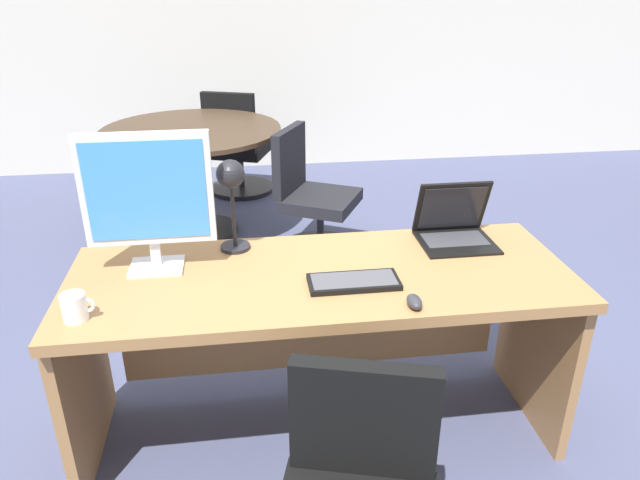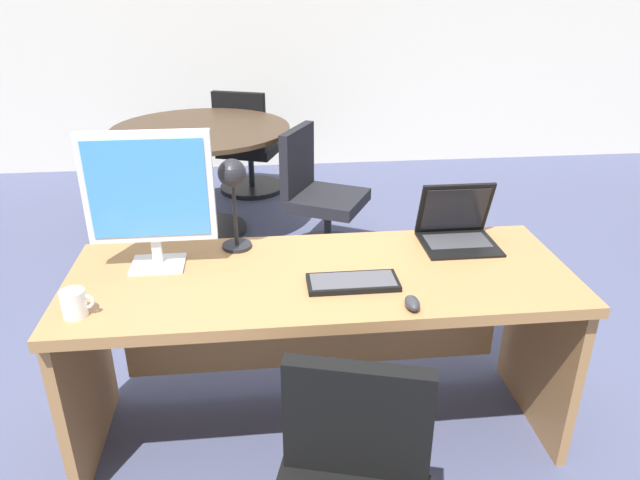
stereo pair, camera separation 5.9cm
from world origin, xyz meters
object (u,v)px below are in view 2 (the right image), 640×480
object	(u,v)px
laptop	(456,224)
desk	(320,312)
mouse	(412,303)
meeting_chair_near	(248,153)
keyboard	(353,282)
meeting_table	(203,154)
desk_lamp	(233,185)
coffee_mug	(75,303)
meeting_chair_far	(320,205)
monitor	(149,192)

from	to	relation	value
laptop	desk	bearing A→B (deg)	-162.44
mouse	meeting_chair_near	bearing A→B (deg)	100.18
laptop	keyboard	world-z (taller)	laptop
desk	meeting_table	xyz separation A→B (m)	(-0.61, 2.11, 0.04)
keyboard	meeting_chair_near	xyz separation A→B (m)	(-0.41, 3.09, -0.41)
desk	desk_lamp	xyz separation A→B (m)	(-0.32, 0.19, 0.48)
coffee_mug	meeting_chair_far	xyz separation A→B (m)	(1.01, 1.95, -0.46)
keyboard	coffee_mug	xyz separation A→B (m)	(-0.94, -0.11, 0.04)
desk	desk_lamp	size ratio (longest dim) A/B	4.92
keyboard	meeting_table	xyz separation A→B (m)	(-0.71, 2.26, -0.17)
desk	laptop	size ratio (longest dim) A/B	6.20
desk_lamp	meeting_chair_near	xyz separation A→B (m)	(0.01, 2.75, -0.68)
mouse	meeting_table	size ratio (longest dim) A/B	0.07
mouse	desk_lamp	world-z (taller)	desk_lamp
meeting_chair_far	laptop	bearing A→B (deg)	-74.68
meeting_chair_near	meeting_chair_far	bearing A→B (deg)	-68.64
laptop	desk_lamp	xyz separation A→B (m)	(-0.91, -0.00, 0.20)
desk_lamp	coffee_mug	bearing A→B (deg)	-139.13
meeting_table	meeting_chair_near	distance (m)	0.92
desk_lamp	coffee_mug	size ratio (longest dim) A/B	3.61
monitor	keyboard	world-z (taller)	monitor
mouse	coffee_mug	size ratio (longest dim) A/B	0.83
meeting_chair_far	monitor	bearing A→B (deg)	-116.16
desk	meeting_chair_near	xyz separation A→B (m)	(-0.31, 2.94, -0.20)
monitor	coffee_mug	distance (m)	0.47
mouse	meeting_chair_far	distance (m)	2.07
coffee_mug	laptop	bearing A→B (deg)	17.39
desk	keyboard	xyz separation A→B (m)	(0.10, -0.15, 0.21)
coffee_mug	meeting_table	bearing A→B (deg)	84.66
keyboard	meeting_table	world-z (taller)	meeting_table
desk	desk_lamp	distance (m)	0.60
desk	meeting_chair_near	world-z (taller)	meeting_chair_near
desk	monitor	xyz separation A→B (m)	(-0.62, 0.08, 0.50)
meeting_table	monitor	bearing A→B (deg)	-90.14
keyboard	desk_lamp	size ratio (longest dim) A/B	0.86
laptop	meeting_chair_near	distance (m)	2.94
meeting_table	meeting_chair_near	world-z (taller)	meeting_chair_near
monitor	meeting_chair_far	distance (m)	1.94
monitor	laptop	world-z (taller)	monitor
desk_lamp	laptop	bearing A→B (deg)	0.06
laptop	mouse	bearing A→B (deg)	-121.27
meeting_table	meeting_chair_far	xyz separation A→B (m)	(0.79, -0.41, -0.26)
desk_lamp	mouse	bearing A→B (deg)	-40.85
mouse	meeting_chair_far	size ratio (longest dim) A/B	0.10
keyboard	laptop	bearing A→B (deg)	34.68
desk	keyboard	distance (m)	0.28
desk_lamp	meeting_chair_far	size ratio (longest dim) A/B	0.45
monitor	desk_lamp	size ratio (longest dim) A/B	1.37
laptop	meeting_chair_near	size ratio (longest dim) A/B	0.34
mouse	meeting_table	distance (m)	2.60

